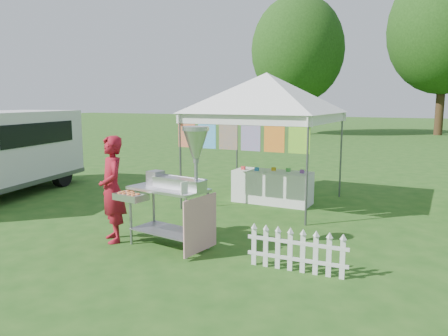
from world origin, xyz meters
The scene contains 8 objects.
ground centered at (0.00, 0.00, 0.00)m, with size 120.00×120.00×0.00m, color #204F16.
canopy_main centered at (0.00, 3.49, 2.99)m, with size 4.24×4.24×3.45m.
tree_left centered at (-6.00, 24.00, 5.83)m, with size 6.40×6.40×9.53m.
tree_mid centered at (3.00, 28.00, 7.14)m, with size 7.60×7.60×11.52m.
donut_cart centered at (0.00, -0.19, 1.17)m, with size 1.52×0.94×1.99m.
vendor centered at (-1.22, -0.34, 0.90)m, with size 0.66×0.43×1.80m, color maroon.
picket_fence centered at (1.98, -0.22, 0.29)m, with size 1.44×0.10×0.56m.
display_table centered at (0.16, 3.54, 0.38)m, with size 1.80×0.70×0.75m, color white.
Camera 1 is at (3.77, -5.86, 2.37)m, focal length 35.00 mm.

